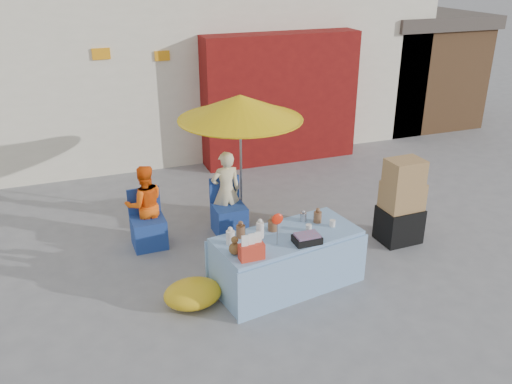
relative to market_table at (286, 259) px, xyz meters
name	(u,v)px	position (x,y,z in m)	size (l,w,h in m)	color
ground	(248,281)	(-0.45, 0.24, -0.38)	(80.00, 80.00, 0.00)	slate
market_table	(286,259)	(0.00, 0.00, 0.00)	(2.03, 1.19, 1.15)	#7B9FC6
chair_left	(149,230)	(-1.50, 1.66, -0.12)	(0.49, 0.48, 0.85)	navy
chair_right	(229,217)	(-0.25, 1.66, -0.12)	(0.49, 0.48, 0.85)	navy
vendor_orange	(145,205)	(-1.50, 1.80, 0.23)	(0.59, 0.46, 1.22)	#FD5B0D
vendor_beige	(226,191)	(-0.25, 1.80, 0.26)	(0.47, 0.31, 1.28)	beige
umbrella	(240,108)	(0.05, 1.95, 1.51)	(1.90, 1.90, 2.09)	gray
box_stack	(401,204)	(2.06, 0.51, 0.23)	(0.61, 0.50, 1.31)	black
tarp_bundle	(193,294)	(-1.26, -0.03, -0.21)	(0.72, 0.58, 0.33)	gold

